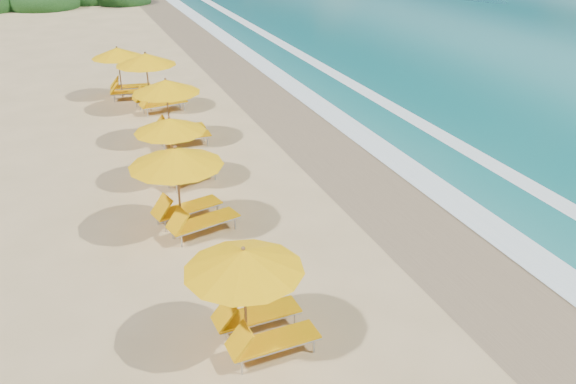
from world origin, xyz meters
name	(u,v)px	position (x,y,z in m)	size (l,w,h in m)	color
ground	(288,230)	(0.00, 0.00, 0.00)	(160.00, 160.00, 0.00)	tan
wet_sand	(409,206)	(4.00, 0.00, 0.01)	(4.00, 160.00, 0.01)	#86724F
surf_foam	(481,192)	(6.70, 0.00, 0.03)	(4.00, 160.00, 0.01)	white
station_3	(254,291)	(-2.41, -4.35, 1.38)	(2.73, 2.54, 2.47)	olive
station_4	(185,183)	(-2.66, 1.04, 1.47)	(3.26, 3.15, 2.63)	olive
station_5	(176,145)	(-2.24, 4.35, 1.32)	(3.02, 2.97, 2.35)	olive
station_6	(173,107)	(-1.63, 7.99, 1.46)	(2.79, 2.57, 2.60)	olive
station_7	(152,78)	(-1.70, 12.35, 1.49)	(3.15, 3.00, 2.67)	olive
station_8	(123,69)	(-2.64, 14.88, 1.37)	(2.84, 2.67, 2.45)	olive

